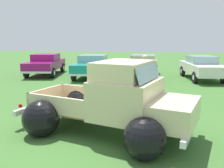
# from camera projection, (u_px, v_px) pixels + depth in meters

# --- Properties ---
(ground_plane) EXTENTS (80.00, 80.00, 0.00)m
(ground_plane) POSITION_uv_depth(u_px,v_px,m) (104.00, 132.00, 6.60)
(ground_plane) COLOR #3D6B2D
(vintage_pickup_truck) EXTENTS (4.97, 3.72, 1.96)m
(vintage_pickup_truck) POSITION_uv_depth(u_px,v_px,m) (117.00, 106.00, 6.29)
(vintage_pickup_truck) COLOR black
(vintage_pickup_truck) RESTS_ON ground
(show_car_0) EXTENTS (2.50, 4.53, 1.43)m
(show_car_0) POSITION_uv_depth(u_px,v_px,m) (46.00, 63.00, 16.85)
(show_car_0) COLOR black
(show_car_0) RESTS_ON ground
(show_car_1) EXTENTS (2.19, 4.52, 1.43)m
(show_car_1) POSITION_uv_depth(u_px,v_px,m) (93.00, 65.00, 15.80)
(show_car_1) COLOR black
(show_car_1) RESTS_ON ground
(show_car_2) EXTENTS (1.90, 4.58, 1.43)m
(show_car_2) POSITION_uv_depth(u_px,v_px,m) (143.00, 65.00, 15.88)
(show_car_2) COLOR black
(show_car_2) RESTS_ON ground
(show_car_3) EXTENTS (2.38, 4.47, 1.43)m
(show_car_3) POSITION_uv_depth(u_px,v_px,m) (202.00, 67.00, 14.93)
(show_car_3) COLOR black
(show_car_3) RESTS_ON ground
(spectator_1) EXTENTS (0.48, 0.48, 1.79)m
(spectator_1) POSITION_uv_depth(u_px,v_px,m) (145.00, 72.00, 10.56)
(spectator_1) COLOR navy
(spectator_1) RESTS_ON ground
(lane_cone_0) EXTENTS (0.36, 0.36, 0.63)m
(lane_cone_0) POSITION_uv_depth(u_px,v_px,m) (101.00, 96.00, 9.34)
(lane_cone_0) COLOR black
(lane_cone_0) RESTS_ON ground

